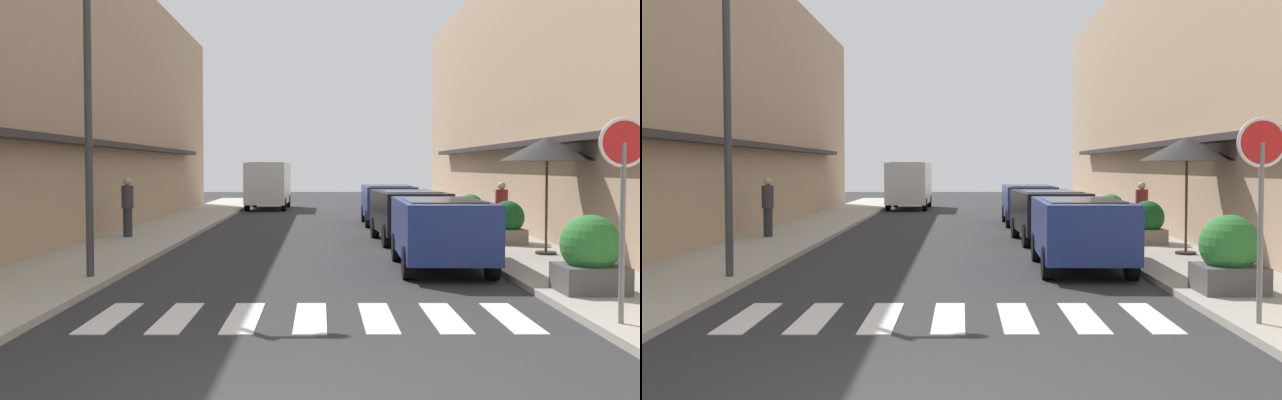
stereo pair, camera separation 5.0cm
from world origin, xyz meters
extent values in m
plane|color=#2B2B2D|center=(0.00, 15.47, 0.00)|extent=(85.10, 85.10, 0.00)
cube|color=#ADA899|center=(-4.98, 15.47, 0.06)|extent=(2.58, 54.16, 0.12)
cube|color=#9E998E|center=(4.98, 15.47, 0.06)|extent=(2.58, 54.16, 0.12)
cube|color=tan|center=(-8.77, 16.41, 4.34)|extent=(5.00, 36.82, 8.68)
cube|color=#332D2D|center=(-6.02, 16.41, 2.80)|extent=(0.50, 25.77, 0.16)
cube|color=tan|center=(8.77, 16.41, 4.56)|extent=(5.00, 36.82, 9.12)
cube|color=#332D2D|center=(6.02, 16.41, 2.80)|extent=(0.50, 25.77, 0.16)
cube|color=silver|center=(-2.85, 3.97, 0.01)|extent=(0.45, 2.20, 0.01)
cube|color=silver|center=(-1.90, 3.97, 0.01)|extent=(0.45, 2.20, 0.01)
cube|color=silver|center=(-0.95, 3.97, 0.01)|extent=(0.45, 2.20, 0.01)
cube|color=silver|center=(0.00, 3.97, 0.01)|extent=(0.45, 2.20, 0.01)
cube|color=silver|center=(0.95, 3.97, 0.01)|extent=(0.45, 2.20, 0.01)
cube|color=silver|center=(1.90, 3.97, 0.01)|extent=(0.45, 2.20, 0.01)
cube|color=silver|center=(2.85, 3.97, 0.01)|extent=(0.45, 2.20, 0.01)
cube|color=navy|center=(2.64, 9.01, 0.89)|extent=(1.86, 4.33, 1.13)
cube|color=black|center=(2.64, 8.79, 1.19)|extent=(1.53, 2.43, 0.56)
cylinder|color=black|center=(1.89, 10.44, 0.32)|extent=(0.24, 0.65, 0.64)
cylinder|color=black|center=(3.47, 10.40, 0.32)|extent=(0.24, 0.65, 0.64)
cylinder|color=black|center=(1.81, 7.62, 0.32)|extent=(0.24, 0.65, 0.64)
cylinder|color=black|center=(3.40, 7.57, 0.32)|extent=(0.24, 0.65, 0.64)
cube|color=black|center=(2.64, 14.72, 0.89)|extent=(1.92, 4.26, 1.13)
cube|color=black|center=(2.64, 14.51, 1.19)|extent=(1.57, 2.41, 0.56)
cylinder|color=black|center=(1.79, 16.07, 0.32)|extent=(0.25, 0.65, 0.64)
cylinder|color=black|center=(3.38, 16.13, 0.32)|extent=(0.25, 0.65, 0.64)
cylinder|color=black|center=(1.91, 13.30, 0.32)|extent=(0.25, 0.65, 0.64)
cylinder|color=black|center=(3.50, 13.37, 0.32)|extent=(0.25, 0.65, 0.64)
cube|color=navy|center=(2.64, 21.28, 0.89)|extent=(1.78, 4.38, 1.13)
cube|color=black|center=(2.64, 21.06, 1.19)|extent=(1.49, 2.46, 0.56)
cylinder|color=black|center=(1.86, 22.73, 0.32)|extent=(0.23, 0.64, 0.64)
cylinder|color=black|center=(3.45, 22.71, 0.32)|extent=(0.23, 0.64, 0.64)
cylinder|color=black|center=(1.84, 19.84, 0.32)|extent=(0.23, 0.64, 0.64)
cylinder|color=black|center=(3.43, 19.83, 0.32)|extent=(0.23, 0.64, 0.64)
cube|color=silver|center=(-2.49, 31.76, 1.34)|extent=(2.04, 5.43, 2.03)
cube|color=black|center=(-2.49, 31.49, 2.09)|extent=(1.69, 3.05, 0.56)
cylinder|color=black|center=(-3.36, 33.55, 0.32)|extent=(0.23, 0.64, 0.64)
cylinder|color=black|center=(-1.57, 33.53, 0.32)|extent=(0.23, 0.64, 0.64)
cylinder|color=black|center=(-3.42, 29.99, 0.32)|extent=(0.23, 0.64, 0.64)
cylinder|color=black|center=(-1.63, 29.96, 0.32)|extent=(0.23, 0.64, 0.64)
cylinder|color=slate|center=(4.03, 3.02, 1.29)|extent=(0.07, 0.07, 2.34)
cylinder|color=red|center=(4.03, 3.02, 2.46)|extent=(0.64, 0.03, 0.64)
torus|color=white|center=(4.03, 3.02, 2.46)|extent=(0.65, 0.05, 0.65)
cylinder|color=#38383D|center=(-4.12, 7.23, 3.02)|extent=(0.14, 0.14, 5.80)
cylinder|color=#262626|center=(5.38, 10.78, 0.15)|extent=(0.48, 0.48, 0.06)
cylinder|color=#4C3823|center=(5.38, 10.78, 1.34)|extent=(0.06, 0.06, 2.44)
cone|color=black|center=(5.38, 10.78, 2.56)|extent=(2.19, 2.19, 0.55)
cube|color=#4C4C4C|center=(4.50, 5.47, 0.34)|extent=(1.02, 1.02, 0.44)
sphere|color=#2D7533|center=(4.50, 5.47, 0.89)|extent=(0.96, 0.96, 0.96)
cube|color=gray|center=(5.07, 13.15, 0.32)|extent=(0.88, 0.88, 0.39)
sphere|color=#195623|center=(5.07, 13.15, 0.82)|extent=(0.88, 0.88, 0.88)
cube|color=slate|center=(5.27, 19.00, 0.31)|extent=(0.82, 0.82, 0.38)
sphere|color=#2D7533|center=(5.27, 19.00, 0.80)|extent=(0.84, 0.84, 0.84)
cylinder|color=#282B33|center=(5.14, 14.09, 0.51)|extent=(0.26, 0.26, 0.78)
cylinder|color=maroon|center=(5.14, 14.09, 1.21)|extent=(0.34, 0.34, 0.62)
sphere|color=tan|center=(5.14, 14.09, 1.63)|extent=(0.21, 0.21, 0.21)
cylinder|color=#282B33|center=(-5.44, 15.14, 0.53)|extent=(0.26, 0.26, 0.83)
cylinder|color=#333338|center=(-5.44, 15.14, 1.28)|extent=(0.34, 0.34, 0.66)
sphere|color=tan|center=(-5.44, 15.14, 1.72)|extent=(0.22, 0.22, 0.22)
camera|label=1|loc=(0.13, -6.65, 2.14)|focal=42.36mm
camera|label=2|loc=(0.18, -6.65, 2.14)|focal=42.36mm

